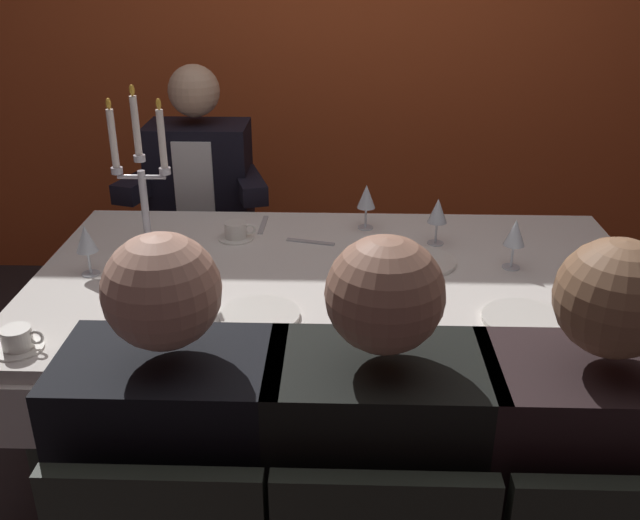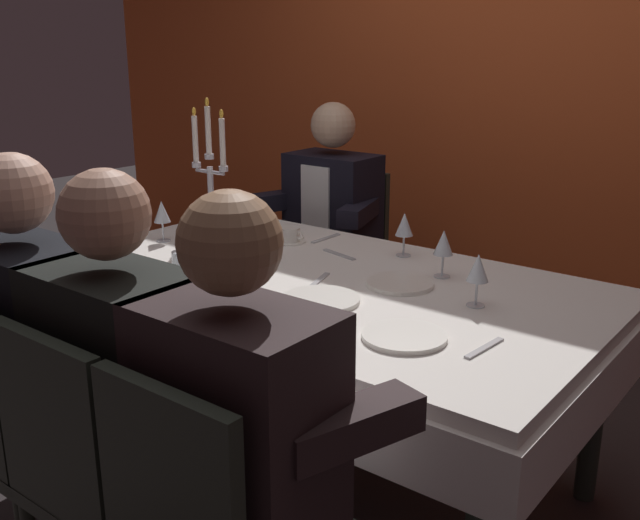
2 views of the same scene
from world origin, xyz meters
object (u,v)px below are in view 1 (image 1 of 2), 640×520
(dining_table, at_px, (338,310))
(dinner_plate_3, at_px, (391,302))
(wine_glass_0, at_px, (365,198))
(wine_glass_1, at_px, (84,240))
(wine_glass_2, at_px, (436,212))
(dinner_plate_1, at_px, (420,262))
(wine_glass_3, at_px, (514,234))
(seated_diner_2, at_px, (375,477))
(water_tumbler_0, at_px, (195,302))
(candelabra, at_px, (142,193))
(coffee_cup_2, at_px, (235,232))
(dinner_plate_2, at_px, (523,320))
(coffee_cup_0, at_px, (16,340))
(dinner_plate_0, at_px, (258,315))
(seated_diner_3, at_px, (578,482))
(coffee_cup_1, at_px, (396,343))
(seated_diner_0, at_px, (200,185))
(seated_diner_1, at_px, (178,473))

(dining_table, bearing_deg, dinner_plate_3, -50.00)
(dining_table, xyz_separation_m, wine_glass_0, (0.09, 0.40, 0.23))
(wine_glass_1, distance_m, wine_glass_2, 1.14)
(dinner_plate_1, bearing_deg, wine_glass_3, -4.45)
(wine_glass_1, height_order, seated_diner_2, seated_diner_2)
(dinner_plate_3, distance_m, water_tumbler_0, 0.55)
(candelabra, height_order, coffee_cup_2, candelabra)
(dinner_plate_1, relative_size, water_tumbler_0, 2.75)
(dinner_plate_2, relative_size, wine_glass_0, 1.42)
(dining_table, relative_size, coffee_cup_0, 14.70)
(candelabra, relative_size, seated_diner_2, 0.45)
(wine_glass_3, distance_m, coffee_cup_2, 0.93)
(dining_table, xyz_separation_m, wine_glass_3, (0.54, 0.08, 0.23))
(dinner_plate_0, height_order, seated_diner_3, seated_diner_3)
(coffee_cup_1, relative_size, seated_diner_3, 0.11)
(wine_glass_0, relative_size, wine_glass_1, 1.00)
(candelabra, bearing_deg, water_tumbler_0, -58.43)
(wine_glass_2, relative_size, water_tumbler_0, 2.04)
(dining_table, relative_size, seated_diner_0, 1.56)
(coffee_cup_0, relative_size, seated_diner_3, 0.11)
(seated_diner_2, xyz_separation_m, seated_diner_3, (0.39, 0.00, 0.00))
(dinner_plate_0, height_order, dinner_plate_1, same)
(seated_diner_1, bearing_deg, seated_diner_2, 0.00)
(wine_glass_1, relative_size, seated_diner_1, 0.13)
(candelabra, bearing_deg, dining_table, -10.04)
(seated_diner_1, height_order, seated_diner_2, same)
(wine_glass_0, xyz_separation_m, wine_glass_2, (0.24, -0.14, 0.00))
(dining_table, bearing_deg, seated_diner_2, -84.95)
(seated_diner_3, bearing_deg, coffee_cup_0, 161.36)
(coffee_cup_1, height_order, seated_diner_1, seated_diner_1)
(candelabra, bearing_deg, wine_glass_1, -142.38)
(dining_table, relative_size, dinner_plate_0, 8.71)
(wine_glass_3, relative_size, water_tumbler_0, 2.04)
(dinner_plate_2, bearing_deg, coffee_cup_1, -155.00)
(dinner_plate_2, distance_m, coffee_cup_2, 1.03)
(seated_diner_0, bearing_deg, wine_glass_3, -35.23)
(coffee_cup_2, bearing_deg, seated_diner_1, -87.40)
(seated_diner_2, bearing_deg, candelabra, 125.04)
(dinner_plate_3, bearing_deg, water_tumbler_0, -172.11)
(dinner_plate_0, relative_size, wine_glass_2, 1.36)
(water_tumbler_0, bearing_deg, seated_diner_3, -36.00)
(wine_glass_2, distance_m, water_tumbler_0, 0.89)
(coffee_cup_2, bearing_deg, wine_glass_0, 14.13)
(candelabra, xyz_separation_m, seated_diner_2, (0.70, -1.00, -0.23))
(dining_table, xyz_separation_m, coffee_cup_2, (-0.36, 0.29, 0.15))
(dinner_plate_3, xyz_separation_m, water_tumbler_0, (-0.55, -0.08, 0.03))
(dinner_plate_1, height_order, coffee_cup_2, coffee_cup_2)
(seated_diner_3, bearing_deg, water_tumbler_0, 144.00)
(candelabra, relative_size, dinner_plate_1, 2.55)
(wine_glass_0, height_order, seated_diner_0, seated_diner_0)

